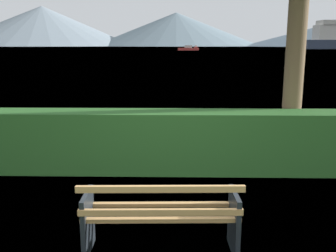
# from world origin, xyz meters

# --- Properties ---
(ground_plane) EXTENTS (1400.00, 1400.00, 0.00)m
(ground_plane) POSITION_xyz_m (0.00, 0.00, 0.00)
(ground_plane) COLOR #4C6B33
(water_surface) EXTENTS (620.00, 620.00, 0.00)m
(water_surface) POSITION_xyz_m (0.00, 308.43, 0.00)
(water_surface) COLOR slate
(water_surface) RESTS_ON ground_plane
(park_bench) EXTENTS (1.67, 0.62, 0.87)m
(park_bench) POSITION_xyz_m (0.00, -0.06, 0.42)
(park_bench) COLOR tan
(park_bench) RESTS_ON ground_plane
(hedge_row) EXTENTS (13.48, 0.69, 1.08)m
(hedge_row) POSITION_xyz_m (0.00, 2.70, 0.54)
(hedge_row) COLOR #285B23
(hedge_row) RESTS_ON ground_plane
(fishing_boat_near) EXTENTS (2.43, 5.81, 1.86)m
(fishing_boat_near) POSITION_xyz_m (12.83, 246.34, 0.65)
(fishing_boat_near) COLOR #B2332D
(fishing_boat_near) RESTS_ON water_surface
(sailboat_mid) EXTENTS (8.32, 3.11, 2.03)m
(sailboat_mid) POSITION_xyz_m (4.96, 149.00, 0.71)
(sailboat_mid) COLOR #B2332D
(sailboat_mid) RESTS_ON water_surface
(distant_hills) EXTENTS (857.07, 423.38, 59.24)m
(distant_hills) POSITION_xyz_m (114.59, 556.45, 27.45)
(distant_hills) COLOR gray
(distant_hills) RESTS_ON ground_plane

